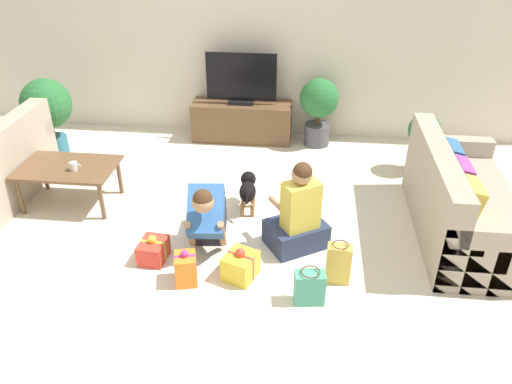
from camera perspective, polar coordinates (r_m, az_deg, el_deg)
The scene contains 18 objects.
ground_plane at distance 4.87m, azimuth -5.84°, elevation -5.39°, with size 16.00×16.00×0.00m, color beige.
wall_back at distance 6.71m, azimuth -1.83°, elevation 17.28°, with size 8.40×0.06×2.60m.
sofa_right at distance 5.15m, azimuth 22.33°, elevation -1.36°, with size 0.86×1.84×0.88m.
coffee_table at distance 5.56m, azimuth -20.69°, elevation 2.34°, with size 0.99×0.65×0.45m.
tv_console at distance 6.76m, azimuth -1.61°, elevation 8.08°, with size 1.32×0.43×0.51m.
tv at distance 6.57m, azimuth -1.68°, elevation 12.53°, with size 0.91×0.20×0.66m.
potted_plant_corner_left at distance 6.72m, azimuth -22.77°, elevation 8.87°, with size 0.61×0.61×0.98m.
potted_plant_corner_right at distance 6.16m, azimuth 18.52°, elevation 5.74°, with size 0.37×0.37×0.72m.
potted_plant_back_right at distance 6.56m, azimuth 7.18°, elevation 9.77°, with size 0.50×0.50×0.89m.
person_kneeling at distance 4.62m, azimuth -5.55°, elevation -2.66°, with size 0.39×0.78×0.75m.
person_sitting at distance 4.60m, azimuth 4.83°, elevation -2.93°, with size 0.65×0.62×0.90m.
dog at distance 5.18m, azimuth -0.94°, elevation 0.37°, with size 0.19×0.52×0.37m.
gift_box_a at distance 4.63m, azimuth -11.65°, elevation -6.52°, with size 0.25×0.30×0.26m.
gift_box_b at distance 4.34m, azimuth -1.78°, elevation -8.40°, with size 0.33×0.35×0.30m.
gift_box_c at distance 4.32m, azimuth -8.03°, elevation -8.65°, with size 0.23×0.25×0.33m.
gift_bag_a at distance 4.10m, azimuth 6.14°, elevation -10.78°, with size 0.26×0.17×0.31m.
gift_bag_b at distance 4.31m, azimuth 9.42°, elevation -8.06°, with size 0.21×0.14×0.39m.
mug at distance 5.41m, azimuth -20.10°, elevation 2.78°, with size 0.12×0.08×0.09m.
Camera 1 is at (0.92, -3.84, 2.85)m, focal length 35.00 mm.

